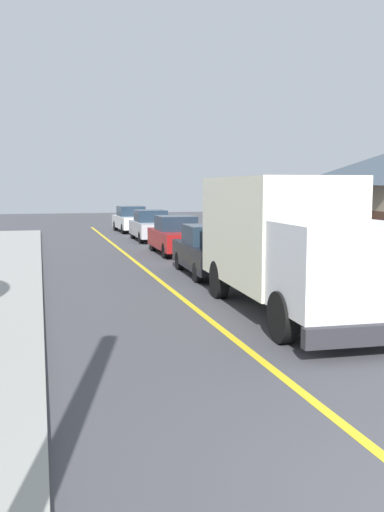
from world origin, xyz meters
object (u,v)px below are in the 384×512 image
Objects in this scene: parked_car_far at (151,226)px; parked_car_mid at (176,236)px; stop_sign at (318,223)px; parked_car_near at (211,251)px; box_truck at (285,238)px; parked_van_across at (334,257)px; parked_car_furthest at (131,220)px.

parked_car_mid is at bearing -90.76° from parked_car_far.
parked_car_near is at bearing 137.57° from stop_sign.
box_truck reaches higher than parked_van_across.
parked_car_furthest is 1.69× the size of stop_sign.
parked_car_mid is at bearing 87.64° from parked_car_near.
parked_car_far is at bearing 89.05° from box_truck.
stop_sign reaches higher than parked_car_near.
box_truck is 4.88m from parked_van_across.
parked_car_furthest is at bearing 89.56° from box_truck.
box_truck is 18.46m from parked_car_far.
parked_van_across is at bearing -81.77° from parked_car_furthest.
parked_car_furthest is 1.01× the size of parked_van_across.
parked_car_far is 15.20m from parked_van_across.
parked_car_mid is 1.00× the size of parked_car_far.
parked_car_near and parked_van_across have the same top height.
parked_car_mid is 1.00× the size of parked_van_across.
parked_car_near is 18.72m from parked_car_furthest.
parked_car_near is at bearing -92.36° from parked_car_mid.
box_truck reaches higher than parked_car_mid.
parked_van_across is 1.67× the size of stop_sign.
stop_sign is at bearing -179.50° from parked_van_across.
parked_car_furthest is at bearing 89.33° from parked_car_near.
parked_car_furthest is at bearing 90.15° from parked_car_mid.
parked_car_furthest is at bearing 96.63° from stop_sign.
parked_car_mid and parked_car_furthest have the same top height.
parked_car_near is (-0.03, 5.96, -0.97)m from box_truck.
parked_van_across is (3.06, -21.16, 0.00)m from parked_car_furthest.
parked_car_far is (0.34, 12.47, 0.00)m from parked_car_near.
parked_car_far is at bearing -88.93° from parked_car_furthest.
stop_sign reaches higher than parked_van_across.
parked_car_mid is at bearing -89.85° from parked_car_furthest.
box_truck is 6.04m from parked_car_near.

